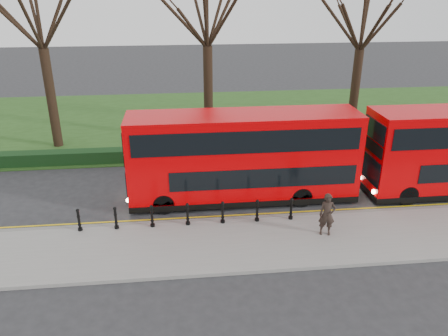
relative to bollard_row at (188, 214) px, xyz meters
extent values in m
plane|color=#28282B|center=(-0.20, 1.35, -0.65)|extent=(120.00, 120.00, 0.00)
cube|color=gray|center=(-0.20, -1.65, -0.58)|extent=(60.00, 4.00, 0.15)
cube|color=slate|center=(-0.20, 0.35, -0.58)|extent=(60.00, 0.25, 0.16)
cube|color=#254818|center=(-0.20, 16.35, -0.62)|extent=(60.00, 18.00, 0.06)
cube|color=black|center=(-0.20, 8.15, -0.25)|extent=(60.00, 0.90, 0.80)
cube|color=yellow|center=(-0.20, 0.65, -0.64)|extent=(60.00, 0.10, 0.01)
cube|color=yellow|center=(-0.20, 0.85, -0.64)|extent=(60.00, 0.10, 0.01)
cylinder|color=black|center=(-8.20, 11.35, 2.52)|extent=(0.60, 0.60, 6.33)
cylinder|color=black|center=(1.80, 11.35, 2.51)|extent=(0.60, 0.60, 6.32)
cylinder|color=black|center=(11.80, 11.35, 2.34)|extent=(0.60, 0.60, 5.97)
cylinder|color=black|center=(-4.65, 0.00, 0.00)|extent=(0.15, 0.15, 1.00)
cylinder|color=black|center=(-3.10, 0.00, 0.00)|extent=(0.15, 0.15, 1.00)
cylinder|color=black|center=(-1.55, 0.00, 0.00)|extent=(0.15, 0.15, 1.00)
cylinder|color=black|center=(0.00, 0.00, 0.00)|extent=(0.15, 0.15, 1.00)
cylinder|color=black|center=(1.55, 0.00, 0.00)|extent=(0.15, 0.15, 1.00)
cylinder|color=black|center=(3.10, 0.00, 0.00)|extent=(0.15, 0.15, 1.00)
cylinder|color=black|center=(4.65, 0.00, 0.00)|extent=(0.15, 0.15, 1.00)
cube|color=#D30003|center=(2.83, 2.51, 1.72)|extent=(10.99, 2.50, 4.05)
cube|color=black|center=(2.83, 2.51, -0.35)|extent=(11.01, 2.52, 0.30)
cube|color=black|center=(3.63, 1.25, 1.00)|extent=(8.80, 0.04, 0.95)
cube|color=black|center=(2.83, 1.25, 2.80)|extent=(10.39, 0.04, 1.05)
cube|color=black|center=(-2.69, 2.51, 2.05)|extent=(0.06, 2.20, 0.55)
cylinder|color=black|center=(-1.07, 1.41, -0.15)|extent=(1.00, 0.30, 1.00)
cylinder|color=black|center=(-1.07, 3.61, -0.15)|extent=(1.00, 0.30, 1.00)
cylinder|color=black|center=(5.53, 1.41, -0.15)|extent=(1.00, 0.30, 1.00)
cylinder|color=black|center=(5.53, 3.61, -0.15)|extent=(1.00, 0.30, 1.00)
cube|color=black|center=(9.10, 2.14, 2.03)|extent=(0.06, 2.19, 0.55)
cylinder|color=black|center=(10.71, 1.04, -0.15)|extent=(0.99, 0.30, 0.99)
cylinder|color=black|center=(10.71, 3.23, -0.15)|extent=(0.99, 0.30, 0.99)
imported|color=black|center=(5.80, -1.42, 0.44)|extent=(0.75, 0.56, 1.87)
camera|label=1|loc=(-0.22, -16.87, 9.40)|focal=35.00mm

